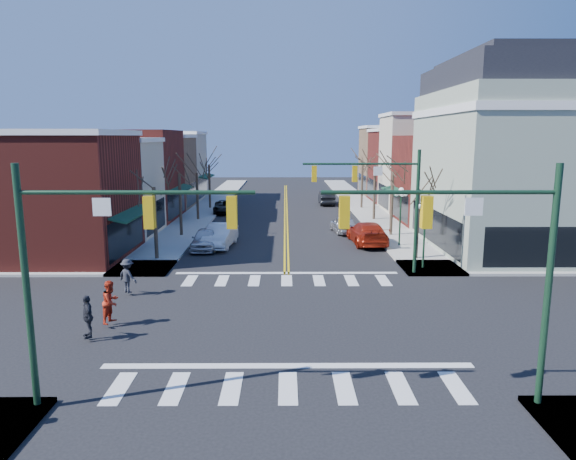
{
  "coord_description": "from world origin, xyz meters",
  "views": [
    {
      "loc": [
        -0.09,
        -21.39,
        7.91
      ],
      "look_at": [
        0.07,
        6.57,
        2.8
      ],
      "focal_mm": 32.0,
      "sensor_mm": 36.0,
      "label": 1
    }
  ],
  "objects_px": {
    "lamppost_midblock": "(401,207)",
    "car_right_mid": "(344,224)",
    "lamppost_corner": "(425,221)",
    "car_right_far": "(327,198)",
    "pedestrian_dark_b": "(128,276)",
    "pedestrian_dark_a": "(88,316)",
    "car_left_near": "(206,239)",
    "car_left_far": "(225,207)",
    "pedestrian_red_b": "(111,302)",
    "car_left_mid": "(220,236)",
    "victorian_corner": "(523,155)",
    "car_right_near": "(367,233)"
  },
  "relations": [
    {
      "from": "lamppost_corner",
      "to": "car_right_near",
      "type": "distance_m",
      "value": 8.16
    },
    {
      "from": "car_left_far",
      "to": "pedestrian_dark_b",
      "type": "relative_size",
      "value": 2.8
    },
    {
      "from": "lamppost_midblock",
      "to": "car_right_far",
      "type": "relative_size",
      "value": 0.89
    },
    {
      "from": "car_left_far",
      "to": "car_right_far",
      "type": "relative_size",
      "value": 0.99
    },
    {
      "from": "lamppost_corner",
      "to": "pedestrian_dark_b",
      "type": "relative_size",
      "value": 2.51
    },
    {
      "from": "victorian_corner",
      "to": "car_right_near",
      "type": "height_order",
      "value": "victorian_corner"
    },
    {
      "from": "lamppost_midblock",
      "to": "car_right_mid",
      "type": "height_order",
      "value": "lamppost_midblock"
    },
    {
      "from": "victorian_corner",
      "to": "car_right_mid",
      "type": "xyz_separation_m",
      "value": [
        -11.7,
        6.08,
        -5.95
      ]
    },
    {
      "from": "car_left_far",
      "to": "car_right_near",
      "type": "relative_size",
      "value": 0.84
    },
    {
      "from": "car_right_mid",
      "to": "pedestrian_dark_b",
      "type": "xyz_separation_m",
      "value": [
        -12.81,
        -17.01,
        0.3
      ]
    },
    {
      "from": "victorian_corner",
      "to": "car_left_near",
      "type": "distance_m",
      "value": 22.99
    },
    {
      "from": "car_right_far",
      "to": "pedestrian_dark_b",
      "type": "distance_m",
      "value": 37.34
    },
    {
      "from": "car_left_near",
      "to": "car_left_far",
      "type": "distance_m",
      "value": 17.41
    },
    {
      "from": "lamppost_corner",
      "to": "car_right_far",
      "type": "xyz_separation_m",
      "value": [
        -3.4,
        30.14,
        -2.16
      ]
    },
    {
      "from": "car_left_mid",
      "to": "pedestrian_red_b",
      "type": "xyz_separation_m",
      "value": [
        -2.62,
        -15.87,
        0.24
      ]
    },
    {
      "from": "car_left_near",
      "to": "pedestrian_dark_a",
      "type": "xyz_separation_m",
      "value": [
        -2.07,
        -16.58,
        0.25
      ]
    },
    {
      "from": "car_left_near",
      "to": "lamppost_midblock",
      "type": "bearing_deg",
      "value": 3.45
    },
    {
      "from": "victorian_corner",
      "to": "pedestrian_dark_a",
      "type": "height_order",
      "value": "victorian_corner"
    },
    {
      "from": "pedestrian_red_b",
      "to": "pedestrian_dark_b",
      "type": "xyz_separation_m",
      "value": [
        -0.59,
        4.27,
        -0.05
      ]
    },
    {
      "from": "pedestrian_red_b",
      "to": "pedestrian_dark_a",
      "type": "relative_size",
      "value": 1.08
    },
    {
      "from": "car_left_near",
      "to": "car_right_mid",
      "type": "height_order",
      "value": "car_left_near"
    },
    {
      "from": "car_left_mid",
      "to": "car_left_near",
      "type": "bearing_deg",
      "value": -130.86
    },
    {
      "from": "lamppost_corner",
      "to": "pedestrian_dark_b",
      "type": "height_order",
      "value": "lamppost_corner"
    },
    {
      "from": "pedestrian_red_b",
      "to": "pedestrian_dark_b",
      "type": "distance_m",
      "value": 4.31
    },
    {
      "from": "lamppost_midblock",
      "to": "car_right_mid",
      "type": "xyz_separation_m",
      "value": [
        -3.4,
        5.58,
        -2.25
      ]
    },
    {
      "from": "victorian_corner",
      "to": "pedestrian_dark_a",
      "type": "bearing_deg",
      "value": -145.35
    },
    {
      "from": "pedestrian_red_b",
      "to": "lamppost_corner",
      "type": "bearing_deg",
      "value": -43.66
    },
    {
      "from": "victorian_corner",
      "to": "car_left_mid",
      "type": "distance_m",
      "value": 22.09
    },
    {
      "from": "victorian_corner",
      "to": "car_right_near",
      "type": "xyz_separation_m",
      "value": [
        -10.47,
        1.58,
        -5.83
      ]
    },
    {
      "from": "car_right_far",
      "to": "pedestrian_dark_a",
      "type": "height_order",
      "value": "pedestrian_dark_a"
    },
    {
      "from": "lamppost_midblock",
      "to": "car_left_mid",
      "type": "bearing_deg",
      "value": 179.27
    },
    {
      "from": "car_right_near",
      "to": "pedestrian_red_b",
      "type": "relative_size",
      "value": 3.13
    },
    {
      "from": "car_left_near",
      "to": "car_left_far",
      "type": "bearing_deg",
      "value": 92.75
    },
    {
      "from": "car_right_near",
      "to": "pedestrian_dark_b",
      "type": "xyz_separation_m",
      "value": [
        -14.03,
        -12.51,
        0.18
      ]
    },
    {
      "from": "pedestrian_dark_b",
      "to": "lamppost_midblock",
      "type": "bearing_deg",
      "value": -112.79
    },
    {
      "from": "victorian_corner",
      "to": "lamppost_corner",
      "type": "xyz_separation_m",
      "value": [
        -8.3,
        -6.0,
        -3.7
      ]
    },
    {
      "from": "car_left_mid",
      "to": "pedestrian_dark_b",
      "type": "relative_size",
      "value": 2.9
    },
    {
      "from": "lamppost_corner",
      "to": "car_right_far",
      "type": "distance_m",
      "value": 30.4
    },
    {
      "from": "victorian_corner",
      "to": "car_left_far",
      "type": "relative_size",
      "value": 2.95
    },
    {
      "from": "lamppost_midblock",
      "to": "pedestrian_dark_b",
      "type": "bearing_deg",
      "value": -144.79
    },
    {
      "from": "car_left_far",
      "to": "pedestrian_red_b",
      "type": "height_order",
      "value": "pedestrian_red_b"
    },
    {
      "from": "lamppost_corner",
      "to": "car_left_mid",
      "type": "distance_m",
      "value": 14.76
    },
    {
      "from": "lamppost_midblock",
      "to": "pedestrian_dark_a",
      "type": "xyz_separation_m",
      "value": [
        -16.0,
        -17.29,
        -1.96
      ]
    },
    {
      "from": "car_left_near",
      "to": "pedestrian_red_b",
      "type": "distance_m",
      "value": 15.09
    },
    {
      "from": "car_left_far",
      "to": "car_right_far",
      "type": "height_order",
      "value": "car_right_far"
    },
    {
      "from": "pedestrian_dark_a",
      "to": "pedestrian_dark_b",
      "type": "distance_m",
      "value": 5.86
    },
    {
      "from": "lamppost_midblock",
      "to": "car_right_mid",
      "type": "bearing_deg",
      "value": 121.36
    },
    {
      "from": "car_left_near",
      "to": "pedestrian_dark_b",
      "type": "relative_size",
      "value": 2.55
    },
    {
      "from": "lamppost_corner",
      "to": "pedestrian_dark_a",
      "type": "distance_m",
      "value": 19.4
    },
    {
      "from": "car_left_mid",
      "to": "car_right_mid",
      "type": "bearing_deg",
      "value": 34.84
    }
  ]
}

